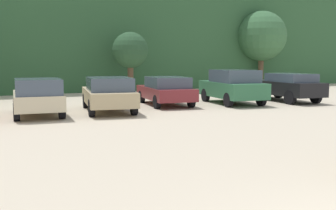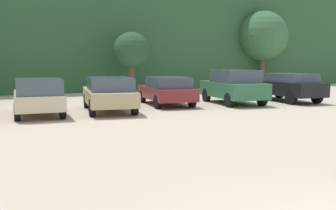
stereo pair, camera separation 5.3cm
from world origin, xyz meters
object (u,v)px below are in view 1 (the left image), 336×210
(parked_car_champagne, at_px, (38,96))
(parked_car_forest_green, at_px, (233,86))
(parked_car_tan, at_px, (108,93))
(parked_car_maroon, at_px, (166,90))
(parked_car_black, at_px, (285,86))

(parked_car_champagne, height_order, parked_car_forest_green, parked_car_forest_green)
(parked_car_tan, xyz_separation_m, parked_car_maroon, (3.25, 1.11, -0.05))
(parked_car_champagne, height_order, parked_car_black, parked_car_black)
(parked_car_maroon, xyz_separation_m, parked_car_forest_green, (3.25, -0.94, 0.16))
(parked_car_tan, bearing_deg, parked_car_forest_green, -77.91)
(parked_car_champagne, xyz_separation_m, parked_car_forest_green, (9.39, 0.27, 0.11))
(parked_car_champagne, bearing_deg, parked_car_maroon, -73.42)
(parked_car_tan, bearing_deg, parked_car_black, -79.61)
(parked_car_champagne, relative_size, parked_car_maroon, 0.92)
(parked_car_tan, distance_m, parked_car_forest_green, 6.51)
(parked_car_champagne, height_order, parked_car_tan, parked_car_champagne)
(parked_car_champagne, bearing_deg, parked_car_black, -84.31)
(parked_car_champagne, bearing_deg, parked_car_forest_green, -82.96)
(parked_car_champagne, relative_size, parked_car_forest_green, 0.94)
(parked_car_forest_green, distance_m, parked_car_black, 3.26)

